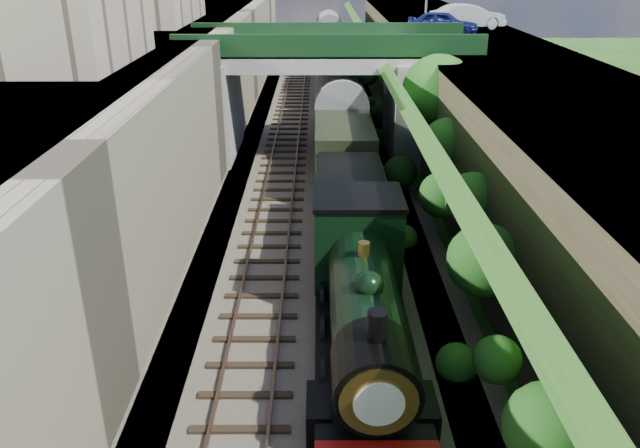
% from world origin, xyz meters
% --- Properties ---
extents(trackbed, '(10.00, 90.00, 0.20)m').
position_xyz_m(trackbed, '(0.00, 20.00, 0.10)').
color(trackbed, '#473F38').
rests_on(trackbed, ground).
extents(retaining_wall, '(1.00, 90.00, 7.00)m').
position_xyz_m(retaining_wall, '(-5.50, 20.00, 3.50)').
color(retaining_wall, '#756B56').
rests_on(retaining_wall, ground).
extents(street_plateau_left, '(6.00, 90.00, 7.00)m').
position_xyz_m(street_plateau_left, '(-9.00, 20.00, 3.50)').
color(street_plateau_left, '#262628').
rests_on(street_plateau_left, ground).
extents(street_plateau_right, '(8.00, 90.00, 6.25)m').
position_xyz_m(street_plateau_right, '(9.50, 20.00, 3.12)').
color(street_plateau_right, '#262628').
rests_on(street_plateau_right, ground).
extents(embankment_slope, '(4.38, 90.00, 6.36)m').
position_xyz_m(embankment_slope, '(4.93, 19.76, 2.64)').
color(embankment_slope, '#1E4714').
rests_on(embankment_slope, ground).
extents(track_left, '(2.50, 90.00, 0.20)m').
position_xyz_m(track_left, '(-2.00, 20.00, 0.25)').
color(track_left, black).
rests_on(track_left, trackbed).
extents(track_right, '(2.50, 90.00, 0.20)m').
position_xyz_m(track_right, '(1.20, 20.00, 0.25)').
color(track_right, black).
rests_on(track_right, trackbed).
extents(road_bridge, '(16.00, 6.40, 7.25)m').
position_xyz_m(road_bridge, '(0.94, 24.00, 4.08)').
color(road_bridge, gray).
rests_on(road_bridge, ground).
extents(building_near, '(4.00, 8.00, 4.00)m').
position_xyz_m(building_near, '(-9.50, 14.00, 9.00)').
color(building_near, gray).
rests_on(building_near, street_plateau_left).
extents(tree, '(3.60, 3.80, 6.60)m').
position_xyz_m(tree, '(5.91, 19.21, 4.65)').
color(tree, black).
rests_on(tree, ground).
extents(car_blue, '(4.65, 2.81, 1.48)m').
position_xyz_m(car_blue, '(7.72, 29.14, 6.99)').
color(car_blue, navy).
rests_on(car_blue, street_plateau_right).
extents(car_silver, '(5.20, 2.86, 1.63)m').
position_xyz_m(car_silver, '(10.07, 32.76, 7.06)').
color(car_silver, '#B5B6BA').
rests_on(car_silver, street_plateau_right).
extents(locomotive, '(3.10, 10.23, 3.83)m').
position_xyz_m(locomotive, '(1.20, 3.99, 1.89)').
color(locomotive, black).
rests_on(locomotive, trackbed).
extents(tender, '(2.70, 6.00, 3.05)m').
position_xyz_m(tender, '(1.20, 11.35, 1.62)').
color(tender, black).
rests_on(tender, trackbed).
extents(coach_front, '(2.90, 18.00, 3.70)m').
position_xyz_m(coach_front, '(1.20, 23.95, 2.05)').
color(coach_front, black).
rests_on(coach_front, trackbed).
extents(coach_middle, '(2.90, 18.00, 3.70)m').
position_xyz_m(coach_middle, '(1.20, 42.75, 2.05)').
color(coach_middle, black).
rests_on(coach_middle, trackbed).
extents(coach_rear, '(2.90, 18.00, 3.70)m').
position_xyz_m(coach_rear, '(1.20, 61.55, 2.05)').
color(coach_rear, black).
rests_on(coach_rear, trackbed).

